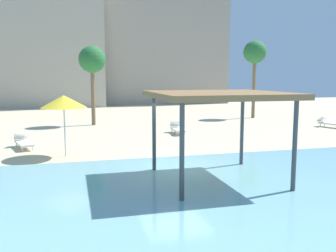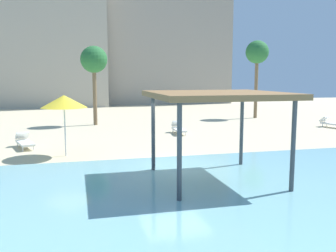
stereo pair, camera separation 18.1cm
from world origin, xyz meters
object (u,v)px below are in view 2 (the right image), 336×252
at_px(lounge_chair_3, 24,141).
at_px(palm_tree_1, 257,54).
at_px(beach_umbrella_yellow_2, 64,101).
at_px(lounge_chair_0, 179,128).
at_px(palm_tree_2, 94,61).
at_px(lounge_chair_1, 332,123).
at_px(shade_pavilion, 217,98).

xyz_separation_m(lounge_chair_3, palm_tree_1, (17.19, 9.39, 5.00)).
distance_m(beach_umbrella_yellow_2, palm_tree_1, 19.46).
relative_size(lounge_chair_0, palm_tree_2, 0.34).
distance_m(beach_umbrella_yellow_2, palm_tree_2, 10.82).
bearing_deg(lounge_chair_1, palm_tree_1, -179.59).
bearing_deg(palm_tree_2, beach_umbrella_yellow_2, -99.84).
relative_size(palm_tree_1, palm_tree_2, 1.15).
xyz_separation_m(lounge_chair_0, palm_tree_1, (8.65, 6.80, 5.00)).
relative_size(lounge_chair_0, palm_tree_1, 0.30).
height_order(lounge_chair_0, palm_tree_2, palm_tree_2).
bearing_deg(palm_tree_2, lounge_chair_3, -115.43).
relative_size(shade_pavilion, lounge_chair_3, 2.11).
xyz_separation_m(beach_umbrella_yellow_2, lounge_chair_1, (17.45, 5.03, -2.06)).
distance_m(lounge_chair_0, lounge_chair_3, 8.92).
bearing_deg(beach_umbrella_yellow_2, palm_tree_1, 37.85).
bearing_deg(lounge_chair_1, shade_pavilion, -68.77).
xyz_separation_m(lounge_chair_1, palm_tree_2, (-15.64, 5.42, 4.23)).
height_order(lounge_chair_0, lounge_chair_3, same).
relative_size(beach_umbrella_yellow_2, lounge_chair_0, 1.38).
bearing_deg(lounge_chair_3, beach_umbrella_yellow_2, 22.49).
xyz_separation_m(shade_pavilion, lounge_chair_0, (1.59, 10.19, -2.43)).
bearing_deg(palm_tree_2, lounge_chair_0, -49.02).
xyz_separation_m(lounge_chair_0, lounge_chair_3, (-8.54, -2.59, 0.00)).
bearing_deg(lounge_chair_1, beach_umbrella_yellow_2, -91.95).
distance_m(shade_pavilion, palm_tree_2, 16.04).
height_order(beach_umbrella_yellow_2, lounge_chair_0, beach_umbrella_yellow_2).
bearing_deg(palm_tree_1, lounge_chair_1, -71.56).
height_order(lounge_chair_3, palm_tree_2, palm_tree_2).
xyz_separation_m(beach_umbrella_yellow_2, palm_tree_1, (15.19, 11.80, 2.94)).
bearing_deg(shade_pavilion, beach_umbrella_yellow_2, 133.63).
bearing_deg(beach_umbrella_yellow_2, shade_pavilion, -46.37).
bearing_deg(palm_tree_2, palm_tree_1, 5.80).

